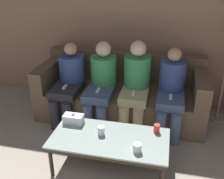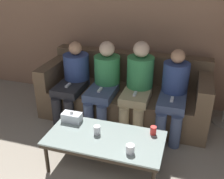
{
  "view_description": "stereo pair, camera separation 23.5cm",
  "coord_description": "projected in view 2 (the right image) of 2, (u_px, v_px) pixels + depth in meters",
  "views": [
    {
      "loc": [
        0.61,
        0.11,
        2.0
      ],
      "look_at": [
        0.0,
        2.82,
        0.67
      ],
      "focal_mm": 42.0,
      "sensor_mm": 36.0,
      "label": 1
    },
    {
      "loc": [
        0.83,
        0.18,
        2.0
      ],
      "look_at": [
        0.0,
        2.82,
        0.67
      ],
      "focal_mm": 42.0,
      "sensor_mm": 36.0,
      "label": 2
    }
  ],
  "objects": [
    {
      "name": "seated_person_right_end",
      "position": [
        174.0,
        91.0,
        3.27
      ],
      "size": [
        0.33,
        0.7,
        1.07
      ],
      "color": "#47567A",
      "rests_on": "ground_plane"
    },
    {
      "name": "seated_person_mid_right",
      "position": [
        138.0,
        83.0,
        3.39
      ],
      "size": [
        0.35,
        0.69,
        1.14
      ],
      "color": "tan",
      "rests_on": "ground_plane"
    },
    {
      "name": "wall_back",
      "position": [
        136.0,
        18.0,
        3.79
      ],
      "size": [
        12.0,
        0.06,
        2.6
      ],
      "color": "#9E755B",
      "rests_on": "ground_plane"
    },
    {
      "name": "tissue_box",
      "position": [
        72.0,
        117.0,
        2.95
      ],
      "size": [
        0.22,
        0.12,
        0.13
      ],
      "color": "silver",
      "rests_on": "coffee_table"
    },
    {
      "name": "cup_near_left",
      "position": [
        130.0,
        149.0,
        2.45
      ],
      "size": [
        0.08,
        0.08,
        0.09
      ],
      "color": "silver",
      "rests_on": "coffee_table"
    },
    {
      "name": "coffee_table",
      "position": [
        105.0,
        140.0,
        2.71
      ],
      "size": [
        1.21,
        0.6,
        0.39
      ],
      "color": "#8C9E99",
      "rests_on": "ground_plane"
    },
    {
      "name": "couch",
      "position": [
        125.0,
        94.0,
        3.76
      ],
      "size": [
        2.29,
        0.91,
        0.85
      ],
      "color": "brown",
      "rests_on": "ground_plane"
    },
    {
      "name": "cup_near_right",
      "position": [
        153.0,
        130.0,
        2.72
      ],
      "size": [
        0.06,
        0.06,
        0.09
      ],
      "color": "red",
      "rests_on": "coffee_table"
    },
    {
      "name": "cup_far_center",
      "position": [
        97.0,
        130.0,
        2.73
      ],
      "size": [
        0.07,
        0.07,
        0.09
      ],
      "color": "silver",
      "rests_on": "coffee_table"
    },
    {
      "name": "seated_person_left_end",
      "position": [
        73.0,
        78.0,
        3.64
      ],
      "size": [
        0.36,
        0.73,
        1.05
      ],
      "color": "#28282D",
      "rests_on": "ground_plane"
    },
    {
      "name": "seated_person_mid_left",
      "position": [
        104.0,
        81.0,
        3.51
      ],
      "size": [
        0.35,
        0.74,
        1.1
      ],
      "color": "#47567A",
      "rests_on": "ground_plane"
    }
  ]
}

